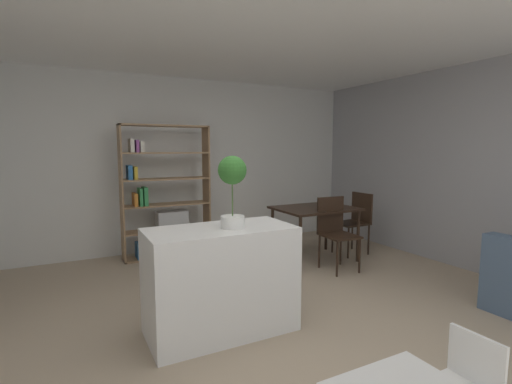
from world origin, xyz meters
name	(u,v)px	position (x,y,z in m)	size (l,w,h in m)	color
ground_plane	(266,327)	(0.00, 0.00, 0.00)	(8.64, 8.64, 0.00)	tan
ceiling_slab	(267,10)	(0.00, 0.00, 2.68)	(6.29, 6.03, 0.06)	white
back_partition	(173,165)	(0.00, 2.99, 1.33)	(6.29, 0.06, 2.65)	silver
right_partition_gray	(488,169)	(3.11, 0.00, 1.33)	(0.06, 6.03, 2.65)	#9E9EA3
kitchen_island	(221,280)	(-0.38, 0.12, 0.46)	(1.24, 0.62, 0.91)	white
potted_plant_on_island	(232,182)	(-0.29, 0.07, 1.30)	(0.24, 0.24, 0.61)	white
open_bookshelf	(163,198)	(-0.27, 2.61, 0.86)	(1.26, 0.30, 1.91)	#997551
child_chair_right	(465,384)	(0.31, -1.62, 0.33)	(0.31, 0.31, 0.58)	white
dining_table	(315,213)	(1.59, 1.46, 0.67)	(1.09, 0.83, 0.75)	black
dining_chair_window_side	(356,218)	(2.36, 1.46, 0.54)	(0.47, 0.42, 0.91)	black
dining_chair_near	(335,227)	(1.60, 1.03, 0.55)	(0.43, 0.48, 0.94)	black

